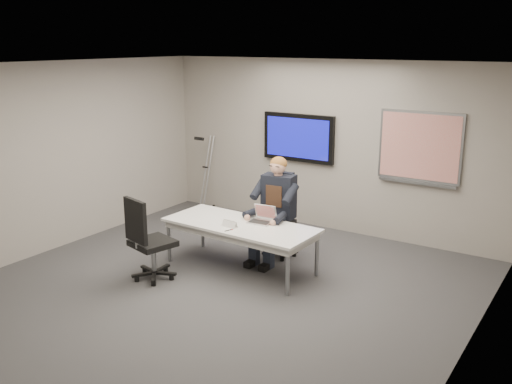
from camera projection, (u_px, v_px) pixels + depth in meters
The scene contains 15 objects.
floor at pixel (219, 289), 7.29m from camera, with size 6.00×6.00×0.02m, color #363638.
ceiling at pixel (215, 66), 6.57m from camera, with size 6.00×6.00×0.02m, color white.
wall_back at pixel (327, 146), 9.36m from camera, with size 6.00×0.02×2.80m, color gray.
wall_left at pixel (56, 157), 8.51m from camera, with size 0.02×6.00×2.80m, color gray.
wall_right at pixel (473, 225), 5.35m from camera, with size 0.02×6.00×2.80m, color gray.
conference_table at pixel (240, 229), 7.80m from camera, with size 2.16×0.95×0.66m.
tv_display at pixel (298, 138), 9.56m from camera, with size 1.30×0.09×0.80m.
whiteboard at pixel (420, 148), 8.49m from camera, with size 1.25×0.08×1.10m.
office_chair_far at pixel (280, 233), 8.40m from camera, with size 0.66×0.66×1.06m.
office_chair_near at pixel (150, 254), 7.50m from camera, with size 0.66×0.66×1.14m.
seated_person at pixel (272, 220), 8.10m from camera, with size 0.49×0.84×1.50m.
crutch at pixel (207, 172), 10.52m from camera, with size 0.20×0.48×1.44m, color #A3A5AB, non-canonical shape.
laptop at pixel (262, 218), 7.85m from camera, with size 0.35×0.33×0.23m.
name_tent at pixel (230, 224), 7.65m from camera, with size 0.22×0.06×0.09m, color white, non-canonical shape.
pen at pixel (229, 230), 7.50m from camera, with size 0.01×0.01×0.14m, color black.
Camera 1 is at (4.05, -5.39, 3.08)m, focal length 40.00 mm.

